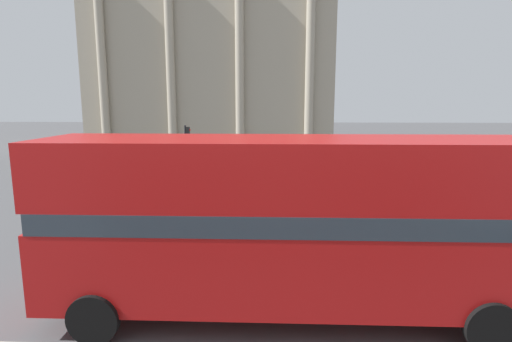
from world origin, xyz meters
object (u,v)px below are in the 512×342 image
(traffic_light_far, at_px, (187,144))
(pedestrian_white, at_px, (325,163))
(double_decker_bus, at_px, (288,220))
(traffic_light_near, at_px, (154,184))
(pedestrian_black, at_px, (64,214))
(pedestrian_blue, at_px, (242,158))
(traffic_light_mid, at_px, (234,162))
(plaza_building_left, at_px, (213,50))
(pedestrian_olive, at_px, (200,154))

(traffic_light_far, xyz_separation_m, pedestrian_white, (9.08, 0.93, -1.35))
(double_decker_bus, distance_m, traffic_light_near, 4.57)
(pedestrian_black, bearing_deg, pedestrian_blue, -178.19)
(traffic_light_far, height_order, pedestrian_black, traffic_light_far)
(pedestrian_black, bearing_deg, traffic_light_near, 80.19)
(traffic_light_near, height_order, pedestrian_black, traffic_light_near)
(traffic_light_far, height_order, pedestrian_white, traffic_light_far)
(traffic_light_near, bearing_deg, pedestrian_white, 65.43)
(pedestrian_white, xyz_separation_m, pedestrian_black, (-11.12, -12.76, -0.02))
(traffic_light_mid, distance_m, pedestrian_black, 7.51)
(traffic_light_mid, xyz_separation_m, pedestrian_blue, (-0.36, 10.25, -1.19))
(traffic_light_far, bearing_deg, pedestrian_blue, 42.46)
(plaza_building_left, bearing_deg, double_decker_bus, -79.52)
(double_decker_bus, height_order, traffic_light_far, double_decker_bus)
(traffic_light_near, bearing_deg, pedestrian_blue, 85.86)
(traffic_light_far, xyz_separation_m, pedestrian_black, (-2.03, -11.83, -1.37))
(traffic_light_near, distance_m, traffic_light_mid, 7.38)
(traffic_light_far, bearing_deg, plaza_building_left, 93.60)
(pedestrian_olive, relative_size, pedestrian_black, 1.08)
(traffic_light_far, bearing_deg, traffic_light_near, -81.69)
(traffic_light_near, xyz_separation_m, traffic_light_far, (-2.10, 14.36, -0.31))
(plaza_building_left, distance_m, traffic_light_far, 24.02)
(pedestrian_black, bearing_deg, pedestrian_olive, -165.22)
(plaza_building_left, bearing_deg, pedestrian_black, -91.05)
(pedestrian_black, bearing_deg, plaza_building_left, -159.35)
(plaza_building_left, height_order, pedestrian_white, plaza_building_left)
(plaza_building_left, relative_size, pedestrian_white, 16.72)
(pedestrian_white, xyz_separation_m, pedestrian_blue, (-5.73, 2.15, 0.05))
(traffic_light_far, distance_m, pedestrian_white, 9.23)
(plaza_building_left, bearing_deg, traffic_light_mid, -80.15)
(plaza_building_left, bearing_deg, pedestrian_blue, -76.11)
(pedestrian_olive, bearing_deg, traffic_light_near, 163.10)
(traffic_light_far, distance_m, pedestrian_blue, 4.74)
(double_decker_bus, xyz_separation_m, traffic_light_far, (-5.86, 16.93, -0.04))
(pedestrian_blue, xyz_separation_m, pedestrian_olive, (-3.38, 1.67, 0.01))
(pedestrian_white, xyz_separation_m, pedestrian_olive, (-9.11, 3.82, 0.06))
(double_decker_bus, xyz_separation_m, traffic_light_mid, (-2.14, 9.75, -0.15))
(traffic_light_near, relative_size, traffic_light_far, 1.15)
(pedestrian_black, bearing_deg, traffic_light_mid, 150.66)
(double_decker_bus, relative_size, pedestrian_white, 6.57)
(traffic_light_near, bearing_deg, traffic_light_mid, 77.26)
(traffic_light_near, height_order, traffic_light_far, traffic_light_near)
(pedestrian_blue, height_order, pedestrian_olive, pedestrian_olive)
(plaza_building_left, distance_m, pedestrian_white, 25.88)
(pedestrian_olive, bearing_deg, traffic_light_mid, 174.20)
(pedestrian_white, bearing_deg, plaza_building_left, 72.69)
(plaza_building_left, xyz_separation_m, traffic_light_mid, (5.13, -29.53, -8.78))
(traffic_light_mid, xyz_separation_m, pedestrian_olive, (-3.74, 11.92, -1.18))
(double_decker_bus, relative_size, traffic_light_near, 2.70)
(plaza_building_left, xyz_separation_m, pedestrian_olive, (1.39, -17.61, -9.96))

